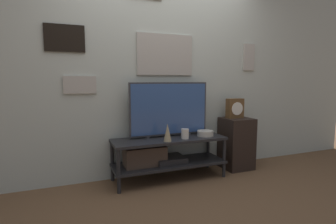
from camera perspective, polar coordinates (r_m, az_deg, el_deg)
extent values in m
plane|color=brown|center=(3.04, 2.19, -15.92)|extent=(12.00, 12.00, 0.00)
cube|color=beige|center=(3.31, -1.51, 9.82)|extent=(6.40, 0.06, 2.70)
cube|color=#B2ADA3|center=(3.29, -0.60, 12.37)|extent=(0.72, 0.02, 0.50)
cube|color=#B2BCC6|center=(3.29, -0.56, 12.38)|extent=(0.68, 0.01, 0.46)
cube|color=#B7B2A8|center=(3.93, 17.17, 11.32)|extent=(0.18, 0.02, 0.37)
cube|color=slate|center=(3.92, 17.23, 11.33)|extent=(0.15, 0.01, 0.33)
cube|color=#B7B2A8|center=(3.06, -18.61, 5.63)|extent=(0.35, 0.02, 0.19)
cube|color=beige|center=(3.06, -18.60, 5.63)|extent=(0.31, 0.01, 0.16)
cube|color=black|center=(3.09, -21.57, 14.73)|extent=(0.41, 0.02, 0.29)
cube|color=white|center=(3.08, -21.57, 14.75)|extent=(0.37, 0.01, 0.25)
cube|color=#232326|center=(3.13, 0.27, -5.98)|extent=(1.35, 0.44, 0.03)
cube|color=#232326|center=(3.20, 0.27, -11.12)|extent=(1.35, 0.44, 0.03)
cylinder|color=#232326|center=(2.84, -10.71, -12.38)|extent=(0.04, 0.04, 0.50)
cylinder|color=#232326|center=(3.32, 12.12, -9.57)|extent=(0.04, 0.04, 0.50)
cylinder|color=#232326|center=(3.20, -12.05, -10.19)|extent=(0.04, 0.04, 0.50)
cylinder|color=#232326|center=(3.63, 8.71, -8.07)|extent=(0.04, 0.04, 0.50)
cube|color=black|center=(3.19, 0.27, -10.27)|extent=(0.36, 0.31, 0.07)
cube|color=#47382D|center=(3.07, -5.08, -9.49)|extent=(0.47, 0.24, 0.22)
cylinder|color=#333338|center=(3.14, -4.40, -5.49)|extent=(0.05, 0.05, 0.02)
cylinder|color=#333338|center=(3.34, 4.63, -4.75)|extent=(0.05, 0.05, 0.02)
cube|color=#333338|center=(3.17, 0.26, 0.71)|extent=(0.99, 0.04, 0.64)
cube|color=#33518C|center=(3.16, 0.37, 0.68)|extent=(0.96, 0.01, 0.60)
cylinder|color=beige|center=(3.27, 8.13, -4.62)|extent=(0.20, 0.20, 0.07)
cone|color=tan|center=(2.94, -0.10, -4.51)|extent=(0.09, 0.09, 0.20)
cylinder|color=silver|center=(3.09, 3.72, -4.75)|extent=(0.09, 0.09, 0.12)
cube|color=black|center=(3.67, 14.64, -6.58)|extent=(0.37, 0.37, 0.68)
cube|color=brown|center=(3.60, 14.34, 0.79)|extent=(0.23, 0.10, 0.26)
cylinder|color=white|center=(3.56, 14.85, 0.71)|extent=(0.17, 0.01, 0.17)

